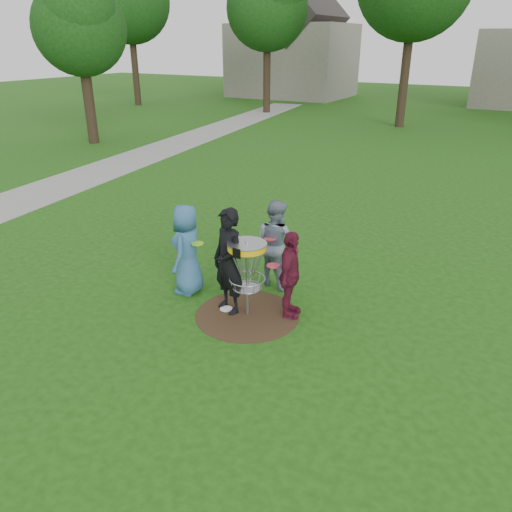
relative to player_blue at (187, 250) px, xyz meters
The scene contains 10 objects.
ground 1.66m from the player_blue, ahead, with size 100.00×100.00×0.00m, color #19470F.
dirt_patch 1.66m from the player_blue, ahead, with size 1.80×1.80×0.01m, color #47331E.
concrete_path 11.61m from the player_blue, 137.90° to the left, with size 2.20×40.00×0.02m, color #9E9E99.
player_blue is the anchor object (origin of this frame).
player_black 1.07m from the player_blue, 12.76° to the right, with size 0.68×0.45×1.86m, color black.
player_grey 1.66m from the player_blue, 40.28° to the left, with size 0.82×0.64×1.70m, color slate.
player_maroon 2.04m from the player_blue, ahead, with size 0.90×0.37×1.53m, color maroon.
disc_on_grass 1.32m from the player_blue, 14.45° to the right, with size 0.22×0.22×0.02m, color white.
disc_golf_basket 1.44m from the player_blue, ahead, with size 0.66×0.67×1.38m.
held_discs 1.19m from the player_blue, ahead, with size 1.73×1.25×0.22m.
Camera 1 is at (3.80, -6.46, 4.38)m, focal length 35.00 mm.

